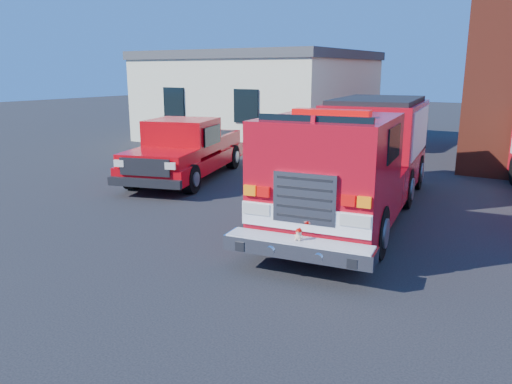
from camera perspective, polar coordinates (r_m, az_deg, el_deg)
The scene contains 4 objects.
ground at distance 10.44m, azimuth 3.57°, elevation -5.62°, with size 100.00×100.00×0.00m, color black.
side_building at distance 25.66m, azimuth 0.16°, elevation 10.93°, with size 10.20×8.20×4.35m.
fire_engine at distance 12.45m, azimuth 11.73°, elevation 4.02°, with size 3.78×9.16×2.74m.
pickup_truck at distance 16.45m, azimuth -7.96°, elevation 4.75°, with size 3.84×6.35×1.96m.
Camera 1 is at (4.75, -8.63, 3.46)m, focal length 35.00 mm.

